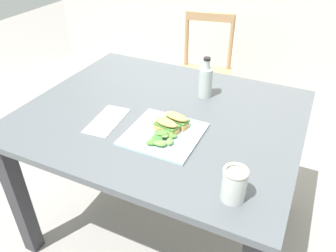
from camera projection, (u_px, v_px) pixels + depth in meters
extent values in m
plane|color=gray|center=(150.00, 213.00, 1.97)|extent=(7.94, 7.94, 0.00)
cube|color=#51565B|center=(162.00, 115.00, 1.52)|extent=(1.23, 1.02, 0.03)
cube|color=#2D2D33|center=(19.00, 199.00, 1.58)|extent=(0.07, 0.07, 0.71)
cube|color=#2D2D33|center=(119.00, 112.00, 2.25)|extent=(0.07, 0.07, 0.71)
cube|color=#2D2D33|center=(284.00, 155.00, 1.86)|extent=(0.07, 0.07, 0.71)
cylinder|color=tan|center=(175.00, 111.00, 2.53)|extent=(0.03, 0.03, 0.43)
cylinder|color=tan|center=(220.00, 117.00, 2.46)|extent=(0.03, 0.03, 0.43)
cylinder|color=tan|center=(185.00, 91.00, 2.81)|extent=(0.03, 0.03, 0.43)
cylinder|color=tan|center=(225.00, 95.00, 2.73)|extent=(0.03, 0.03, 0.43)
cube|color=tan|center=(203.00, 77.00, 2.51)|extent=(0.47, 0.47, 0.02)
cylinder|color=tan|center=(187.00, 39.00, 2.57)|extent=(0.03, 0.03, 0.42)
cylinder|color=tan|center=(231.00, 43.00, 2.49)|extent=(0.03, 0.03, 0.42)
cube|color=tan|center=(210.00, 17.00, 2.43)|extent=(0.36, 0.10, 0.06)
cube|color=silver|center=(164.00, 134.00, 1.36)|extent=(0.29, 0.29, 0.01)
cube|color=tan|center=(166.00, 129.00, 1.36)|extent=(0.11, 0.07, 0.02)
cube|color=#518438|center=(167.00, 125.00, 1.35)|extent=(0.11, 0.07, 0.01)
ellipsoid|color=tan|center=(166.00, 122.00, 1.34)|extent=(0.11, 0.07, 0.02)
cube|color=tan|center=(176.00, 123.00, 1.39)|extent=(0.11, 0.07, 0.02)
cube|color=#518438|center=(177.00, 119.00, 1.39)|extent=(0.11, 0.07, 0.01)
ellipsoid|color=tan|center=(176.00, 117.00, 1.37)|extent=(0.11, 0.07, 0.02)
ellipsoid|color=#3D7033|center=(165.00, 133.00, 1.34)|extent=(0.05, 0.06, 0.01)
ellipsoid|color=#6B9E47|center=(163.00, 135.00, 1.31)|extent=(0.05, 0.04, 0.01)
ellipsoid|color=#6B9E47|center=(160.00, 143.00, 1.28)|extent=(0.06, 0.04, 0.02)
ellipsoid|color=#518438|center=(170.00, 135.00, 1.32)|extent=(0.06, 0.04, 0.01)
ellipsoid|color=#84A84C|center=(162.00, 134.00, 1.31)|extent=(0.04, 0.04, 0.01)
ellipsoid|color=#6B9E47|center=(156.00, 139.00, 1.30)|extent=(0.06, 0.06, 0.01)
ellipsoid|color=#518438|center=(160.00, 133.00, 1.32)|extent=(0.05, 0.05, 0.01)
ellipsoid|color=#518438|center=(162.00, 133.00, 1.31)|extent=(0.05, 0.05, 0.01)
ellipsoid|color=#3D7033|center=(168.00, 133.00, 1.33)|extent=(0.06, 0.06, 0.01)
ellipsoid|color=#3D7033|center=(168.00, 132.00, 1.33)|extent=(0.06, 0.06, 0.01)
ellipsoid|color=#6B9E47|center=(169.00, 132.00, 1.33)|extent=(0.04, 0.05, 0.02)
ellipsoid|color=#518438|center=(165.00, 133.00, 1.32)|extent=(0.07, 0.08, 0.02)
ellipsoid|color=#518438|center=(152.00, 143.00, 1.28)|extent=(0.05, 0.04, 0.02)
ellipsoid|color=#6B9E47|center=(170.00, 141.00, 1.28)|extent=(0.04, 0.05, 0.01)
ellipsoid|color=#3D7033|center=(157.00, 138.00, 1.29)|extent=(0.06, 0.06, 0.01)
ellipsoid|color=#3D7033|center=(159.00, 134.00, 1.32)|extent=(0.07, 0.07, 0.01)
cube|color=white|center=(107.00, 120.00, 1.45)|extent=(0.14, 0.24, 0.00)
cube|color=silver|center=(104.00, 122.00, 1.43)|extent=(0.02, 0.14, 0.00)
cube|color=silver|center=(115.00, 112.00, 1.50)|extent=(0.03, 0.05, 0.00)
cube|color=#38383D|center=(117.00, 111.00, 1.50)|extent=(0.00, 0.03, 0.00)
cube|color=#38383D|center=(116.00, 111.00, 1.50)|extent=(0.00, 0.03, 0.00)
cube|color=#38383D|center=(114.00, 111.00, 1.50)|extent=(0.00, 0.03, 0.00)
cylinder|color=black|center=(205.00, 87.00, 1.61)|extent=(0.06, 0.06, 0.10)
cylinder|color=#B2BCB7|center=(205.00, 83.00, 1.60)|extent=(0.07, 0.07, 0.14)
cylinder|color=#B2BCB7|center=(207.00, 64.00, 1.55)|extent=(0.03, 0.03, 0.04)
cylinder|color=black|center=(207.00, 59.00, 1.53)|extent=(0.03, 0.03, 0.01)
cylinder|color=#C67528|center=(234.00, 188.00, 1.04)|extent=(0.07, 0.07, 0.09)
cylinder|color=silver|center=(234.00, 186.00, 1.04)|extent=(0.08, 0.08, 0.11)
torus|color=#B7B29E|center=(236.00, 171.00, 1.01)|extent=(0.08, 0.08, 0.01)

